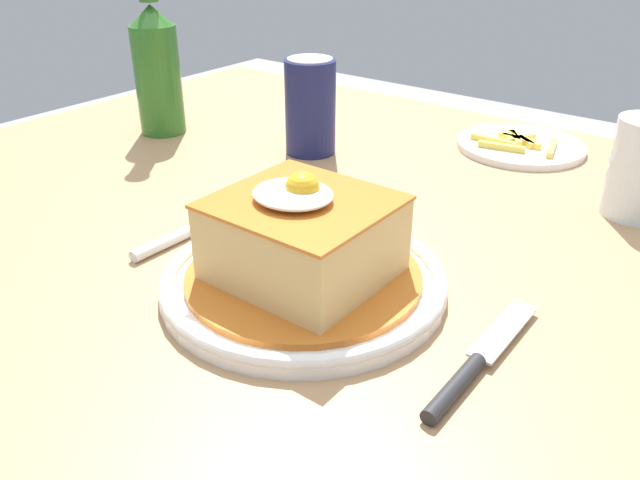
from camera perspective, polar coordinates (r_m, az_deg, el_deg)
name	(u,v)px	position (r m, az deg, el deg)	size (l,w,h in m)	color
dining_table	(389,313)	(0.72, 6.10, -6.49)	(1.27, 0.86, 0.73)	#A87F56
main_plate	(306,280)	(0.56, -1.26, -3.58)	(0.25, 0.25, 0.02)	white
sandwich_meal	(305,243)	(0.54, -1.34, -0.23)	(0.20, 0.20, 0.10)	#C66B23
fork	(181,235)	(0.65, -12.20, 0.45)	(0.02, 0.14, 0.01)	silver
knife	(470,370)	(0.48, 13.14, -11.14)	(0.02, 0.17, 0.01)	#262628
soda_can	(310,107)	(0.85, -0.87, 11.74)	(0.07, 0.07, 0.12)	#191E51
beer_bottle_green	(156,63)	(0.95, -14.32, 14.99)	(0.06, 0.06, 0.27)	#2D6B23
side_plate_fries	(520,145)	(0.92, 17.32, 8.04)	(0.17, 0.17, 0.02)	white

